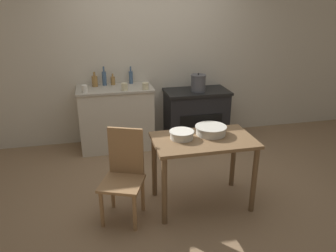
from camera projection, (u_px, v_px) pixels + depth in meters
The scene contains 17 objects.
ground_plane at pixel (176, 184), 4.00m from camera, with size 14.00×14.00×0.00m, color #896B4C.
wall_back at pixel (151, 58), 4.98m from camera, with size 8.00×0.07×2.55m.
counter_cabinet at pixel (116, 118), 4.86m from camera, with size 1.08×0.60×0.93m.
stove at pixel (196, 115), 5.15m from camera, with size 0.98×0.57×0.80m.
work_table at pixel (203, 150), 3.41m from camera, with size 1.04×0.63×0.77m.
chair at pixel (124, 173), 3.28m from camera, with size 0.52×0.52×0.92m.
flour_sack at pixel (213, 139), 4.81m from camera, with size 0.29×0.20×0.38m, color beige.
stock_pot at pixel (198, 83), 4.92m from camera, with size 0.23×0.23×0.28m.
mixing_bowl_large at pixel (211, 130), 3.45m from camera, with size 0.33×0.33×0.09m.
mixing_bowl_small at pixel (182, 134), 3.35m from camera, with size 0.26×0.26×0.08m.
bottle_far_left at pixel (95, 81), 4.72m from camera, with size 0.08×0.08×0.21m.
bottle_left at pixel (104, 78), 4.77m from camera, with size 0.06×0.06×0.28m.
bottle_mid_left at pixel (113, 80), 4.82m from camera, with size 0.07×0.07×0.17m.
bottle_center_left at pixel (131, 77), 4.88m from camera, with size 0.06×0.06×0.26m.
cup_center at pixel (146, 86), 4.57m from camera, with size 0.09×0.09×0.10m, color beige.
cup_center_right at pixel (125, 87), 4.53m from camera, with size 0.09×0.09×0.10m, color beige.
cup_mid_right at pixel (85, 89), 4.42m from camera, with size 0.07×0.07×0.10m, color silver.
Camera 1 is at (-0.87, -3.37, 2.11)m, focal length 35.00 mm.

